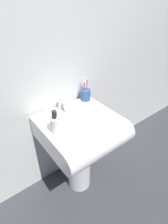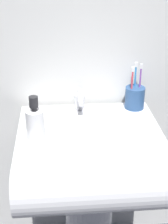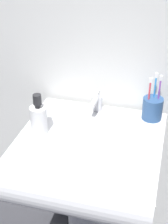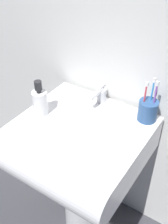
{
  "view_description": "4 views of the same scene",
  "coord_description": "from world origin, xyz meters",
  "views": [
    {
      "loc": [
        -0.58,
        -0.83,
        1.5
      ],
      "look_at": [
        0.04,
        -0.02,
        0.81
      ],
      "focal_mm": 28.0,
      "sensor_mm": 36.0,
      "label": 1
    },
    {
      "loc": [
        -0.12,
        -1.12,
        1.4
      ],
      "look_at": [
        -0.02,
        -0.0,
        0.84
      ],
      "focal_mm": 55.0,
      "sensor_mm": 36.0,
      "label": 2
    },
    {
      "loc": [
        0.26,
        -1.06,
        1.51
      ],
      "look_at": [
        -0.03,
        -0.02,
        0.86
      ],
      "focal_mm": 55.0,
      "sensor_mm": 36.0,
      "label": 3
    },
    {
      "loc": [
        0.51,
        -0.76,
        1.52
      ],
      "look_at": [
        -0.0,
        0.01,
        0.82
      ],
      "focal_mm": 45.0,
      "sensor_mm": 36.0,
      "label": 4
    }
  ],
  "objects": [
    {
      "name": "toothbrush_cup",
      "position": [
        0.21,
        0.18,
        0.81
      ],
      "size": [
        0.08,
        0.08,
        0.2
      ],
      "color": "#2D5184",
      "rests_on": "sink_basin"
    },
    {
      "name": "sink_basin",
      "position": [
        0.0,
        -0.06,
        0.68
      ],
      "size": [
        0.54,
        0.55,
        0.17
      ],
      "color": "white",
      "rests_on": "sink_pedestal"
    },
    {
      "name": "faucet",
      "position": [
        -0.02,
        0.18,
        0.8
      ],
      "size": [
        0.05,
        0.13,
        0.08
      ],
      "color": "silver",
      "rests_on": "sink_basin"
    },
    {
      "name": "sink_pedestal",
      "position": [
        0.0,
        0.0,
        0.3
      ],
      "size": [
        0.2,
        0.2,
        0.59
      ],
      "primitive_type": "cylinder",
      "color": "white",
      "rests_on": "ground"
    },
    {
      "name": "soap_bottle",
      "position": [
        -0.2,
        -0.04,
        0.82
      ],
      "size": [
        0.07,
        0.07,
        0.16
      ],
      "color": "white",
      "rests_on": "sink_basin"
    }
  ]
}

